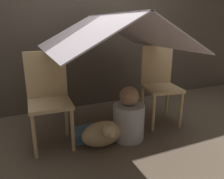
{
  "coord_description": "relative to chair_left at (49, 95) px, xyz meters",
  "views": [
    {
      "loc": [
        -0.92,
        -1.94,
        1.21
      ],
      "look_at": [
        0.0,
        0.14,
        0.52
      ],
      "focal_mm": 35.0,
      "sensor_mm": 36.0,
      "label": 1
    }
  ],
  "objects": [
    {
      "name": "chair_right",
      "position": [
        1.34,
        -0.0,
        0.0
      ],
      "size": [
        0.47,
        0.47,
        0.95
      ],
      "rotation": [
        0.0,
        0.0,
        -0.17
      ],
      "color": "#D1B27F",
      "rests_on": "ground_plane"
    },
    {
      "name": "ground_plane",
      "position": [
        0.66,
        -0.21,
        -0.52
      ],
      "size": [
        8.8,
        8.8,
        0.0
      ],
      "primitive_type": "plane",
      "color": "brown"
    },
    {
      "name": "person_front",
      "position": [
        0.78,
        -0.26,
        -0.28
      ],
      "size": [
        0.34,
        0.34,
        0.59
      ],
      "color": "#B2B2B7",
      "rests_on": "ground_plane"
    },
    {
      "name": "sheet_canopy",
      "position": [
        0.66,
        -0.08,
        0.61
      ],
      "size": [
        1.33,
        1.41,
        0.36
      ],
      "color": "silver"
    },
    {
      "name": "dog",
      "position": [
        0.46,
        -0.31,
        -0.38
      ],
      "size": [
        0.43,
        0.37,
        0.33
      ],
      "color": "tan",
      "rests_on": "ground_plane"
    },
    {
      "name": "chair_left",
      "position": [
        0.0,
        0.0,
        0.0
      ],
      "size": [
        0.43,
        0.43,
        0.95
      ],
      "rotation": [
        0.0,
        0.0,
        -0.05
      ],
      "color": "#D1B27F",
      "rests_on": "ground_plane"
    },
    {
      "name": "wall_back",
      "position": [
        0.66,
        0.93,
        0.73
      ],
      "size": [
        7.0,
        0.05,
        2.5
      ],
      "color": "#4C4238",
      "rests_on": "ground_plane"
    },
    {
      "name": "floor_cushion",
      "position": [
        0.38,
        -0.07,
        -0.47
      ],
      "size": [
        0.32,
        0.26,
        0.1
      ],
      "color": "#4C7FB2",
      "rests_on": "ground_plane"
    }
  ]
}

